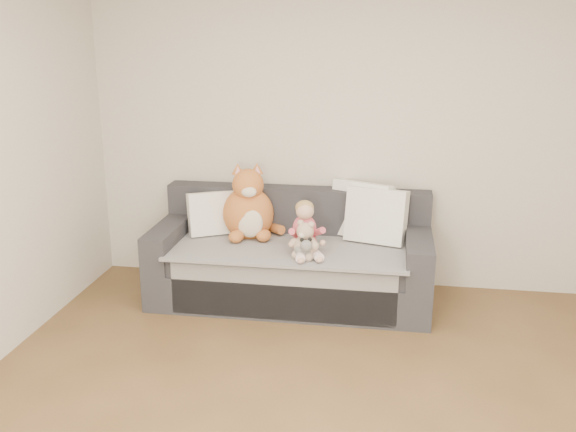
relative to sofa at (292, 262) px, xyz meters
The scene contains 10 objects.
room_shell 1.98m from the sofa, 73.28° to the right, with size 5.00×5.00×5.00m.
sofa is the anchor object (origin of this frame).
cushion_left 0.78m from the sofa, behind, with size 0.42×0.34×0.37m.
cushion_right_back 0.71m from the sofa, 24.78° to the left, with size 0.54×0.41×0.47m.
cushion_right_front 0.77m from the sofa, 10.87° to the left, with size 0.52×0.33×0.45m.
toddler 0.41m from the sofa, 56.49° to the right, with size 0.28×0.42×0.41m.
plush_cat 0.55m from the sofa, 165.07° to the left, with size 0.52×0.50×0.64m.
teddy_bear 0.46m from the sofa, 65.50° to the right, with size 0.23×0.18×0.30m.
plush_cow 0.45m from the sofa, 66.80° to the right, with size 0.15×0.23×0.18m.
sippy_cup 0.38m from the sofa, 66.03° to the right, with size 0.10×0.08×0.11m.
Camera 1 is at (0.25, -2.75, 2.14)m, focal length 40.00 mm.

